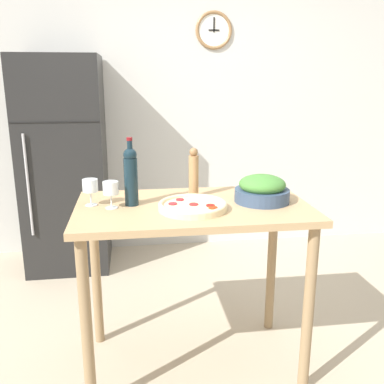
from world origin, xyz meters
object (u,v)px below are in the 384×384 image
object	(u,v)px
wine_bottle	(131,175)
salad_bowl	(262,190)
refrigerator	(65,165)
homemade_pizza	(193,206)
wine_glass_near	(111,189)
wine_glass_far	(90,187)
pepper_mill	(194,173)

from	to	relation	value
wine_bottle	salad_bowl	size ratio (longest dim) A/B	1.21
refrigerator	homemade_pizza	world-z (taller)	refrigerator
wine_glass_near	wine_glass_far	bearing A→B (deg)	148.43
wine_glass_near	pepper_mill	xyz separation A→B (m)	(0.45, 0.16, 0.03)
refrigerator	wine_glass_near	size ratio (longest dim) A/B	12.71
refrigerator	salad_bowl	size ratio (longest dim) A/B	6.09
pepper_mill	refrigerator	bearing A→B (deg)	123.67
pepper_mill	homemade_pizza	xyz separation A→B (m)	(-0.04, -0.24, -0.11)
wine_bottle	wine_glass_near	distance (m)	0.13
homemade_pizza	refrigerator	bearing A→B (deg)	118.31
homemade_pizza	wine_glass_far	bearing A→B (deg)	163.91
wine_glass_far	pepper_mill	bearing A→B (deg)	9.88
wine_glass_near	pepper_mill	size ratio (longest dim) A/B	0.51
salad_bowl	pepper_mill	bearing A→B (deg)	156.02
wine_bottle	wine_glass_near	world-z (taller)	wine_bottle
refrigerator	pepper_mill	bearing A→B (deg)	-56.33
refrigerator	pepper_mill	world-z (taller)	refrigerator
refrigerator	pepper_mill	xyz separation A→B (m)	(0.90, -1.35, 0.20)
refrigerator	wine_glass_near	bearing A→B (deg)	-73.36
salad_bowl	wine_glass_near	bearing A→B (deg)	-179.45
refrigerator	homemade_pizza	distance (m)	1.81
wine_bottle	wine_glass_near	size ratio (longest dim) A/B	2.54
wine_glass_near	salad_bowl	xyz separation A→B (m)	(0.79, 0.01, -0.03)
pepper_mill	salad_bowl	bearing A→B (deg)	-23.98
refrigerator	wine_glass_far	xyz separation A→B (m)	(0.34, -1.45, 0.17)
wine_glass_near	wine_glass_far	world-z (taller)	same
refrigerator	wine_glass_far	world-z (taller)	refrigerator
wine_bottle	salad_bowl	xyz separation A→B (m)	(0.69, -0.04, -0.09)
refrigerator	salad_bowl	xyz separation A→B (m)	(1.25, -1.50, 0.13)
wine_glass_near	homemade_pizza	xyz separation A→B (m)	(0.41, -0.08, -0.08)
wine_glass_near	homemade_pizza	size ratio (longest dim) A/B	0.40
wine_glass_near	homemade_pizza	world-z (taller)	wine_glass_near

